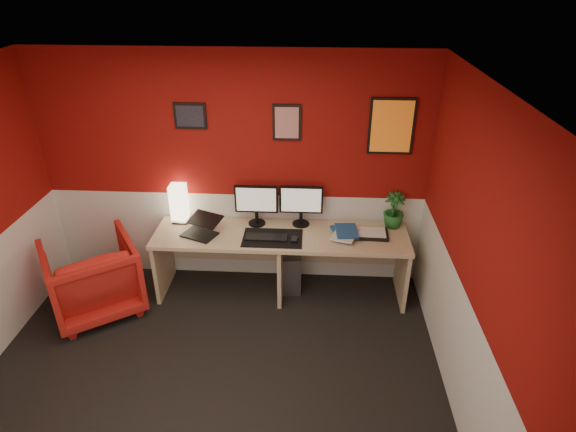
% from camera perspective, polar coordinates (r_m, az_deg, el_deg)
% --- Properties ---
extents(ground, '(4.00, 3.50, 0.01)m').
position_cam_1_polar(ground, '(4.30, -9.53, -20.10)').
color(ground, black).
rests_on(ground, ground).
extents(ceiling, '(4.00, 3.50, 0.01)m').
position_cam_1_polar(ceiling, '(2.96, -13.45, 14.07)').
color(ceiling, white).
rests_on(ceiling, ground).
extents(wall_back, '(4.00, 0.01, 2.50)m').
position_cam_1_polar(wall_back, '(4.98, -6.57, 5.19)').
color(wall_back, maroon).
rests_on(wall_back, ground).
extents(wall_right, '(0.01, 3.50, 2.50)m').
position_cam_1_polar(wall_right, '(3.57, 21.98, -6.98)').
color(wall_right, maroon).
rests_on(wall_right, ground).
extents(wainscot_back, '(4.00, 0.01, 1.00)m').
position_cam_1_polar(wainscot_back, '(5.31, -6.14, -2.28)').
color(wainscot_back, silver).
rests_on(wainscot_back, ground).
extents(wainscot_right, '(0.01, 3.50, 1.00)m').
position_cam_1_polar(wainscot_right, '(4.03, 19.94, -15.75)').
color(wainscot_right, silver).
rests_on(wainscot_right, ground).
extents(desk, '(2.60, 0.65, 0.73)m').
position_cam_1_polar(desk, '(5.05, -0.83, -5.75)').
color(desk, tan).
rests_on(desk, ground).
extents(shoji_lamp, '(0.16, 0.16, 0.40)m').
position_cam_1_polar(shoji_lamp, '(5.13, -12.94, 1.37)').
color(shoji_lamp, '#FFE5B2').
rests_on(shoji_lamp, desk).
extents(laptop, '(0.39, 0.34, 0.22)m').
position_cam_1_polar(laptop, '(4.86, -10.67, -1.17)').
color(laptop, black).
rests_on(laptop, desk).
extents(monitor_left, '(0.45, 0.06, 0.58)m').
position_cam_1_polar(monitor_left, '(4.91, -3.85, 2.02)').
color(monitor_left, black).
rests_on(monitor_left, desk).
extents(monitor_right, '(0.45, 0.06, 0.58)m').
position_cam_1_polar(monitor_right, '(4.89, 1.59, 1.95)').
color(monitor_right, black).
rests_on(monitor_right, desk).
extents(desk_mat, '(0.60, 0.38, 0.01)m').
position_cam_1_polar(desk_mat, '(4.78, -1.86, -2.65)').
color(desk_mat, black).
rests_on(desk_mat, desk).
extents(keyboard, '(0.42, 0.14, 0.02)m').
position_cam_1_polar(keyboard, '(4.77, -2.62, -2.56)').
color(keyboard, black).
rests_on(keyboard, desk_mat).
extents(mouse, '(0.07, 0.11, 0.03)m').
position_cam_1_polar(mouse, '(4.72, 0.78, -2.85)').
color(mouse, black).
rests_on(mouse, desk_mat).
extents(book_bottom, '(0.30, 0.36, 0.03)m').
position_cam_1_polar(book_bottom, '(4.84, 5.49, -2.17)').
color(book_bottom, navy).
rests_on(book_bottom, desk).
extents(book_middle, '(0.32, 0.37, 0.02)m').
position_cam_1_polar(book_middle, '(4.83, 5.58, -1.92)').
color(book_middle, silver).
rests_on(book_middle, book_bottom).
extents(book_top, '(0.23, 0.30, 0.03)m').
position_cam_1_polar(book_top, '(4.80, 5.76, -1.81)').
color(book_top, navy).
rests_on(book_top, book_middle).
extents(zen_tray, '(0.36, 0.26, 0.03)m').
position_cam_1_polar(zen_tray, '(4.90, 9.86, -2.11)').
color(zen_tray, black).
rests_on(zen_tray, desk).
extents(potted_plant, '(0.25, 0.25, 0.38)m').
position_cam_1_polar(potted_plant, '(5.02, 12.60, 0.69)').
color(potted_plant, '#19591E').
rests_on(potted_plant, desk).
extents(pc_tower, '(0.24, 0.47, 0.45)m').
position_cam_1_polar(pc_tower, '(5.24, 0.35, -6.16)').
color(pc_tower, '#99999E').
rests_on(pc_tower, ground).
extents(armchair, '(1.16, 1.17, 0.78)m').
position_cam_1_polar(armchair, '(5.19, -22.38, -6.79)').
color(armchair, red).
rests_on(armchair, ground).
extents(art_left, '(0.32, 0.02, 0.26)m').
position_cam_1_polar(art_left, '(4.85, -11.66, 11.69)').
color(art_left, black).
rests_on(art_left, wall_back).
extents(art_center, '(0.28, 0.02, 0.36)m').
position_cam_1_polar(art_center, '(4.71, -0.14, 11.16)').
color(art_center, red).
rests_on(art_center, wall_back).
extents(art_right, '(0.44, 0.02, 0.56)m').
position_cam_1_polar(art_right, '(4.77, 12.32, 10.47)').
color(art_right, orange).
rests_on(art_right, wall_back).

